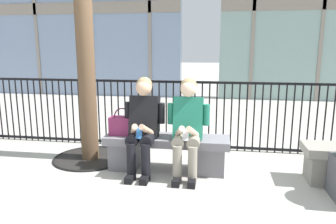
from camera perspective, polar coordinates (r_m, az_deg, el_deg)
name	(u,v)px	position (r m, az deg, el deg)	size (l,w,h in m)	color
ground_plane	(167,169)	(4.25, -0.22, -10.22)	(60.00, 60.00, 0.00)	#B2ADA3
stone_bench	(167,150)	(4.16, -0.23, -6.75)	(1.60, 0.44, 0.45)	slate
seated_person_with_phone	(143,123)	(3.99, -4.50, -1.92)	(0.52, 0.66, 1.21)	black
seated_person_companion	(187,124)	(3.90, 3.51, -2.23)	(0.52, 0.66, 1.21)	gray
handbag_on_bench	(123,125)	(4.20, -8.09, -2.37)	(0.33, 0.18, 0.36)	#7A234C
plaza_railing	(177,114)	(4.99, 1.58, -0.44)	(9.52, 0.04, 1.07)	black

